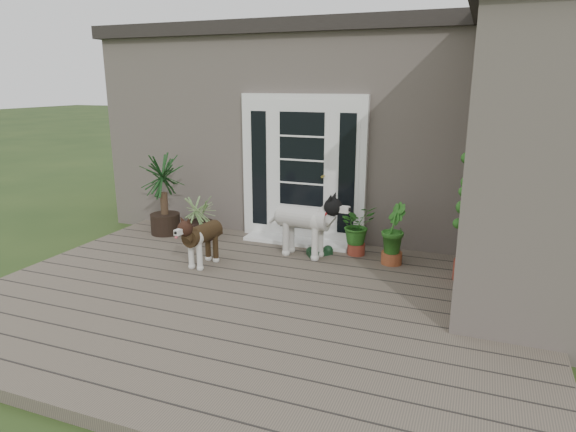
% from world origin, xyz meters
% --- Properties ---
extents(deck, '(6.20, 4.60, 0.12)m').
position_xyz_m(deck, '(0.00, 0.40, 0.06)').
color(deck, '#6B5B4C').
rests_on(deck, ground).
extents(house_main, '(7.40, 4.00, 3.10)m').
position_xyz_m(house_main, '(0.00, 4.65, 1.55)').
color(house_main, '#665E54').
rests_on(house_main, ground).
extents(roof_main, '(7.60, 4.20, 0.20)m').
position_xyz_m(roof_main, '(0.00, 4.65, 3.20)').
color(roof_main, '#2D2826').
rests_on(roof_main, house_main).
extents(house_wing, '(1.60, 2.40, 3.10)m').
position_xyz_m(house_wing, '(2.90, 1.50, 1.55)').
color(house_wing, '#665E54').
rests_on(house_wing, ground).
extents(door_unit, '(1.90, 0.14, 2.15)m').
position_xyz_m(door_unit, '(-0.20, 2.60, 1.19)').
color(door_unit, white).
rests_on(door_unit, deck).
extents(door_step, '(1.60, 0.40, 0.05)m').
position_xyz_m(door_step, '(-0.20, 2.40, 0.14)').
color(door_step, white).
rests_on(door_step, deck).
extents(brindle_dog, '(0.41, 0.79, 0.63)m').
position_xyz_m(brindle_dog, '(-1.01, 1.07, 0.43)').
color(brindle_dog, '#3E2B16').
rests_on(brindle_dog, deck).
extents(white_dog, '(1.00, 0.51, 0.80)m').
position_xyz_m(white_dog, '(0.08, 1.87, 0.52)').
color(white_dog, white).
rests_on(white_dog, deck).
extents(spider_plant, '(0.88, 0.88, 0.73)m').
position_xyz_m(spider_plant, '(-1.64, 2.03, 0.49)').
color(spider_plant, '#91B16D').
rests_on(spider_plant, deck).
extents(yucca, '(1.09, 1.09, 1.25)m').
position_xyz_m(yucca, '(-2.30, 2.09, 0.74)').
color(yucca, black).
rests_on(yucca, deck).
extents(herb_a, '(0.70, 0.70, 0.63)m').
position_xyz_m(herb_a, '(0.74, 2.20, 0.43)').
color(herb_a, '#1F601B').
rests_on(herb_a, deck).
extents(herb_b, '(0.43, 0.43, 0.59)m').
position_xyz_m(herb_b, '(1.26, 2.01, 0.42)').
color(herb_b, '#1E4C15').
rests_on(herb_b, deck).
extents(herb_c, '(0.46, 0.46, 0.60)m').
position_xyz_m(herb_c, '(2.24, 2.31, 0.42)').
color(herb_c, '#22621C').
rests_on(herb_c, deck).
extents(sapling, '(0.61, 0.61, 1.76)m').
position_xyz_m(sapling, '(2.21, 1.76, 1.00)').
color(sapling, '#175019').
rests_on(sapling, deck).
extents(clog_left, '(0.29, 0.33, 0.09)m').
position_xyz_m(clog_left, '(0.21, 1.88, 0.17)').
color(clog_left, '#14331A').
rests_on(clog_left, deck).
extents(clog_right, '(0.34, 0.37, 0.10)m').
position_xyz_m(clog_right, '(0.31, 1.99, 0.17)').
color(clog_right, black).
rests_on(clog_right, deck).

